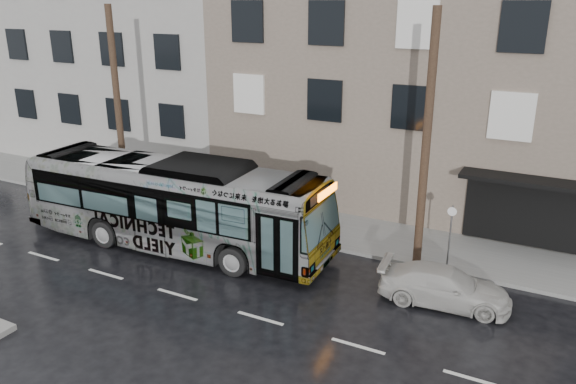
% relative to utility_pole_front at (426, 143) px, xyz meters
% --- Properties ---
extents(ground, '(120.00, 120.00, 0.00)m').
position_rel_utility_pole_front_xyz_m(ground, '(-6.50, -3.30, -4.65)').
color(ground, black).
rests_on(ground, ground).
extents(sidewalk, '(90.00, 3.60, 0.15)m').
position_rel_utility_pole_front_xyz_m(sidewalk, '(-6.50, 1.60, -4.58)').
color(sidewalk, gray).
rests_on(sidewalk, ground).
extents(building_taupe, '(20.00, 12.00, 11.00)m').
position_rel_utility_pole_front_xyz_m(building_taupe, '(-1.50, 9.40, 0.85)').
color(building_taupe, gray).
rests_on(building_taupe, ground).
extents(building_grey, '(26.00, 15.00, 16.00)m').
position_rel_utility_pole_front_xyz_m(building_grey, '(-24.50, 10.90, 3.35)').
color(building_grey, '#A19F98').
rests_on(building_grey, ground).
extents(utility_pole_front, '(0.30, 0.30, 9.00)m').
position_rel_utility_pole_front_xyz_m(utility_pole_front, '(0.00, 0.00, 0.00)').
color(utility_pole_front, '#463223').
rests_on(utility_pole_front, sidewalk).
extents(utility_pole_rear, '(0.30, 0.30, 9.00)m').
position_rel_utility_pole_front_xyz_m(utility_pole_rear, '(-14.00, 0.00, 0.00)').
color(utility_pole_rear, '#463223').
rests_on(utility_pole_rear, sidewalk).
extents(sign_post, '(0.06, 0.06, 2.40)m').
position_rel_utility_pole_front_xyz_m(sign_post, '(1.10, 0.00, -3.30)').
color(sign_post, slate).
rests_on(sign_post, sidewalk).
extents(bus, '(12.92, 3.55, 3.56)m').
position_rel_utility_pole_front_xyz_m(bus, '(-9.00, -2.60, -2.87)').
color(bus, '#B2B2B2').
rests_on(bus, ground).
extents(white_sedan, '(4.30, 2.08, 1.21)m').
position_rel_utility_pole_front_xyz_m(white_sedan, '(1.49, -2.27, -4.05)').
color(white_sedan, '#BAB7B1').
rests_on(white_sedan, ground).
extents(dark_sedan, '(4.99, 2.04, 1.61)m').
position_rel_utility_pole_front_xyz_m(dark_sedan, '(-14.00, -2.66, -3.85)').
color(dark_sedan, black).
rests_on(dark_sedan, ground).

